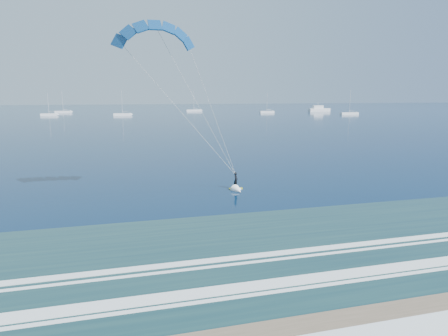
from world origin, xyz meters
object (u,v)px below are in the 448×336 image
sailboat_1 (49,114)px  sailboat_4 (194,110)px  kitesurfer_rig (198,106)px  sailboat_2 (63,112)px  sailboat_6 (349,113)px  sailboat_5 (267,112)px  sailboat_3 (122,114)px  motor_yacht (319,109)px

sailboat_1 → sailboat_4: sailboat_4 is taller
kitesurfer_rig → sailboat_2: bearing=99.9°
sailboat_2 → sailboat_6: (152.09, -62.31, 0.01)m
sailboat_1 → sailboat_5: (118.89, 1.27, 0.00)m
kitesurfer_rig → sailboat_4: 219.87m
sailboat_4 → sailboat_5: size_ratio=1.14×
sailboat_3 → sailboat_5: 83.31m
motor_yacht → sailboat_4: (-76.52, 23.44, -0.83)m
sailboat_1 → sailboat_2: (2.92, 33.79, 0.01)m
motor_yacht → sailboat_1: 158.67m
sailboat_6 → motor_yacht: bearing=85.4°
motor_yacht → sailboat_2: size_ratio=1.11×
sailboat_2 → motor_yacht: bearing=-8.2°
sailboat_5 → kitesurfer_rig: bearing=-113.3°
sailboat_3 → sailboat_2: bearing=128.3°
sailboat_3 → sailboat_5: (82.76, 9.60, -0.01)m
sailboat_4 → sailboat_3: bearing=-136.5°
sailboat_4 → kitesurfer_rig: bearing=-100.8°
kitesurfer_rig → sailboat_2: size_ratio=1.45×
sailboat_4 → sailboat_5: (37.16, -33.62, -0.01)m
sailboat_1 → sailboat_2: sailboat_2 is taller
kitesurfer_rig → sailboat_6: size_ratio=1.34×
sailboat_1 → sailboat_3: size_ratio=0.89×
sailboat_5 → sailboat_3: bearing=-173.4°
kitesurfer_rig → sailboat_2: 218.14m
sailboat_3 → sailboat_5: sailboat_3 is taller
sailboat_1 → sailboat_4: 88.86m
motor_yacht → sailboat_3: (-122.12, -19.78, -0.84)m
kitesurfer_rig → sailboat_2: (-37.60, 214.70, -8.75)m
motor_yacht → sailboat_4: bearing=163.0°
sailboat_4 → sailboat_5: bearing=-42.1°
kitesurfer_rig → sailboat_6: (114.49, 152.39, -8.75)m
sailboat_2 → sailboat_3: 53.64m
sailboat_1 → sailboat_4: size_ratio=0.83×
sailboat_2 → sailboat_3: size_ratio=1.01×
sailboat_3 → sailboat_4: sailboat_4 is taller
motor_yacht → sailboat_5: size_ratio=1.19×
sailboat_1 → sailboat_5: size_ratio=0.95×
kitesurfer_rig → sailboat_5: (78.37, 182.18, -8.76)m
kitesurfer_rig → sailboat_1: 185.60m
sailboat_5 → sailboat_4: bearing=137.9°
sailboat_2 → sailboat_4: (78.81, 1.10, 0.01)m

